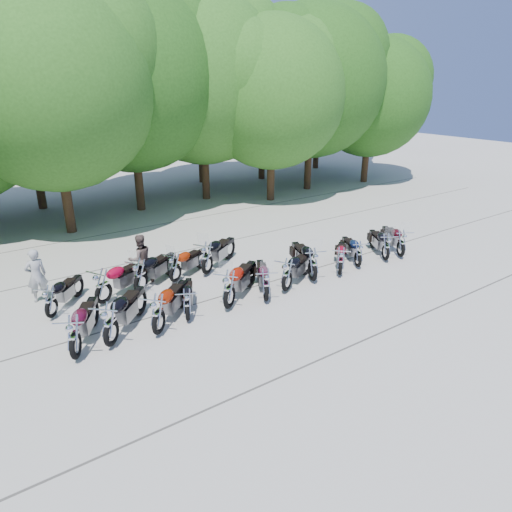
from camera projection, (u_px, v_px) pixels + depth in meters
ground at (283, 303)px, 14.36m from camera, size 90.00×90.00×0.00m
tree_3 at (50, 86)px, 18.76m from camera, size 8.70×8.70×10.67m
tree_4 at (129, 78)px, 22.25m from camera, size 9.13×9.13×11.20m
tree_5 at (202, 79)px, 24.54m from camera, size 9.04×9.04×11.10m
tree_6 at (272, 94)px, 24.56m from camera, size 8.00×8.00×9.82m
tree_7 at (311, 83)px, 27.04m from camera, size 8.79×8.79×10.79m
tree_8 at (371, 98)px, 29.40m from camera, size 7.53×7.53×9.25m
tree_11 at (25, 102)px, 22.92m from camera, size 7.56×7.56×9.28m
tree_12 at (131, 95)px, 25.84m from camera, size 7.88×7.88×9.67m
tree_13 at (199, 88)px, 29.10m from camera, size 8.31×8.31×10.20m
tree_14 at (262, 91)px, 30.26m from camera, size 8.02×8.02×9.84m
tree_15 at (320, 73)px, 33.70m from camera, size 9.67×9.67×11.86m
motorcycle_0 at (74, 336)px, 11.19m from camera, size 1.86×2.48×1.38m
motorcycle_1 at (110, 323)px, 11.72m from camera, size 2.33×2.36×1.43m
motorcycle_2 at (158, 313)px, 12.27m from camera, size 2.31×2.21×1.39m
motorcycle_3 at (187, 304)px, 13.04m from camera, size 1.51×2.07×1.14m
motorcycle_4 at (229, 288)px, 13.65m from camera, size 2.53×2.13×1.44m
motorcycle_5 at (266, 284)px, 14.16m from camera, size 1.69×2.28×1.27m
motorcycle_6 at (287, 274)px, 14.81m from camera, size 2.42×1.73×1.33m
motorcycle_7 at (313, 264)px, 15.56m from camera, size 1.60×2.57×1.39m
motorcycle_8 at (341, 261)px, 16.06m from camera, size 1.99×1.97×1.21m
motorcycle_9 at (358, 253)px, 16.77m from camera, size 1.53×2.14×1.18m
motorcycle_10 at (386, 246)px, 17.38m from camera, size 1.71×2.25×1.25m
motorcycle_11 at (401, 243)px, 17.71m from camera, size 1.74×2.33×1.29m
motorcycle_12 at (50, 301)px, 13.19m from camera, size 1.88×1.97×1.18m
motorcycle_13 at (103, 285)px, 13.98m from camera, size 2.45×1.73×1.35m
motorcycle_14 at (140, 275)px, 14.70m from camera, size 2.42×1.90×1.35m
motorcycle_15 at (175, 267)px, 15.51m from camera, size 2.23×1.58×1.23m
motorcycle_16 at (207, 257)px, 16.09m from camera, size 2.52×1.99×1.41m
rider_0 at (36, 275)px, 14.19m from camera, size 0.67×0.48×1.74m
rider_1 at (140, 259)px, 15.48m from camera, size 0.85×0.66×1.74m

